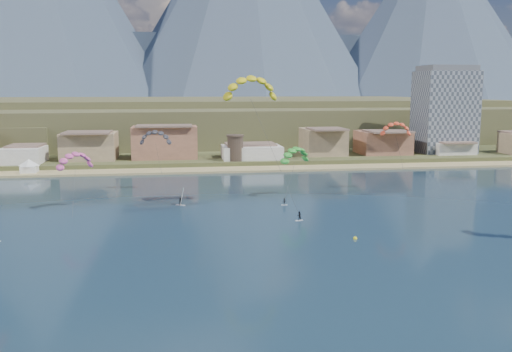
# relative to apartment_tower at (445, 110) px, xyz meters

# --- Properties ---
(ground) EXTENTS (2400.00, 2400.00, 0.00)m
(ground) POSITION_rel_apartment_tower_xyz_m (-85.00, -128.00, -17.82)
(ground) COLOR #0D1E30
(ground) RESTS_ON ground
(beach) EXTENTS (2200.00, 12.00, 0.90)m
(beach) POSITION_rel_apartment_tower_xyz_m (-85.00, -22.00, -17.57)
(beach) COLOR tan
(beach) RESTS_ON ground
(land) EXTENTS (2200.00, 900.00, 4.00)m
(land) POSITION_rel_apartment_tower_xyz_m (-85.00, 432.00, -17.82)
(land) COLOR brown
(land) RESTS_ON ground
(foothills) EXTENTS (940.00, 210.00, 18.00)m
(foothills) POSITION_rel_apartment_tower_xyz_m (-62.61, 104.47, -8.74)
(foothills) COLOR brown
(foothills) RESTS_ON ground
(mountain_ridge) EXTENTS (2060.00, 480.00, 400.00)m
(mountain_ridge) POSITION_rel_apartment_tower_xyz_m (-99.60, 695.65, 132.49)
(mountain_ridge) COLOR #303B50
(mountain_ridge) RESTS_ON ground
(town) EXTENTS (400.00, 24.00, 12.00)m
(town) POSITION_rel_apartment_tower_xyz_m (-125.00, -6.00, -9.82)
(town) COLOR silver
(town) RESTS_ON ground
(apartment_tower) EXTENTS (20.00, 16.00, 32.00)m
(apartment_tower) POSITION_rel_apartment_tower_xyz_m (0.00, 0.00, 0.00)
(apartment_tower) COLOR gray
(apartment_tower) RESTS_ON ground
(watchtower) EXTENTS (5.82, 5.82, 8.60)m
(watchtower) POSITION_rel_apartment_tower_xyz_m (-80.00, -14.00, -11.45)
(watchtower) COLOR #47382D
(watchtower) RESTS_ON ground
(kitesurfer_yellow) EXTENTS (14.76, 16.32, 30.53)m
(kitesurfer_yellow) POSITION_rel_apartment_tower_xyz_m (-83.36, -77.05, 8.48)
(kitesurfer_yellow) COLOR silver
(kitesurfer_yellow) RESTS_ON ground
(kitesurfer_green) EXTENTS (9.30, 12.66, 14.15)m
(kitesurfer_green) POSITION_rel_apartment_tower_xyz_m (-71.54, -67.00, -7.19)
(kitesurfer_green) COLOR silver
(kitesurfer_green) RESTS_ON ground
(distant_kite_pink) EXTENTS (8.42, 7.78, 14.47)m
(distant_kite_pink) POSITION_rel_apartment_tower_xyz_m (-120.08, -74.23, -6.58)
(distant_kite_pink) COLOR #262626
(distant_kite_pink) RESTS_ON ground
(distant_kite_dark) EXTENTS (8.47, 5.99, 17.02)m
(distant_kite_dark) POSITION_rel_apartment_tower_xyz_m (-104.22, -54.17, -3.70)
(distant_kite_dark) COLOR #262626
(distant_kite_dark) RESTS_ON ground
(distant_kite_orange) EXTENTS (8.32, 6.19, 18.87)m
(distant_kite_orange) POSITION_rel_apartment_tower_xyz_m (-44.87, -62.15, -1.62)
(distant_kite_orange) COLOR #262626
(distant_kite_orange) RESTS_ON ground
(windsurfer) EXTENTS (2.42, 2.38, 3.82)m
(windsurfer) POSITION_rel_apartment_tower_xyz_m (-98.32, -72.32, -16.61)
(windsurfer) COLOR silver
(windsurfer) RESTS_ON ground
(buoy) EXTENTS (0.69, 0.69, 0.69)m
(buoy) POSITION_rel_apartment_tower_xyz_m (-69.05, -104.26, -17.70)
(buoy) COLOR yellow
(buoy) RESTS_ON ground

